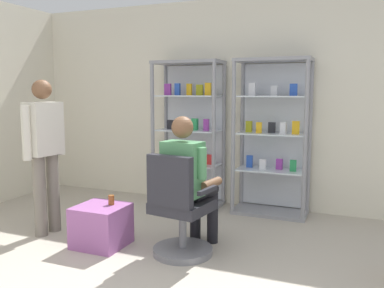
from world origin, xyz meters
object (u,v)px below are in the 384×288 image
display_cabinet_right (273,136)px  office_chair (179,214)px  seated_shopkeeper (189,177)px  standing_customer (44,147)px  storage_crate (101,226)px  tea_glass (111,200)px  display_cabinet_left (190,132)px

display_cabinet_right → office_chair: (-0.50, -1.69, -0.57)m
office_chair → seated_shopkeeper: seated_shopkeeper is taller
standing_customer → storage_crate: bearing=-6.2°
tea_glass → display_cabinet_left: bearing=85.3°
display_cabinet_right → standing_customer: size_ratio=1.17×
display_cabinet_right → seated_shopkeeper: bearing=-107.1°
storage_crate → standing_customer: bearing=173.8°
display_cabinet_right → storage_crate: bearing=-126.8°
display_cabinet_left → tea_glass: bearing=-94.7°
tea_glass → standing_customer: bearing=179.5°
storage_crate → seated_shopkeeper: bearing=14.9°
office_chair → tea_glass: bearing=179.1°
seated_shopkeeper → tea_glass: seated_shopkeeper is taller
display_cabinet_left → display_cabinet_right: size_ratio=1.00×
display_cabinet_left → tea_glass: (-0.14, -1.68, -0.52)m
tea_glass → display_cabinet_right: bearing=53.7°
display_cabinet_right → standing_customer: (-2.05, -1.67, -0.03)m
tea_glass → standing_customer: 0.95m
standing_customer → tea_glass: bearing=-0.5°
office_chair → standing_customer: (-1.56, 0.02, 0.54)m
display_cabinet_right → tea_glass: 2.15m
storage_crate → standing_customer: size_ratio=0.29×
display_cabinet_right → storage_crate: 2.32m
display_cabinet_right → seated_shopkeeper: 1.62m
display_cabinet_right → tea_glass: (-1.24, -1.68, -0.51)m
office_chair → seated_shopkeeper: size_ratio=0.74×
display_cabinet_left → seated_shopkeeper: 1.67m
seated_shopkeeper → tea_glass: bearing=-168.9°
tea_glass → seated_shopkeeper: bearing=11.1°
seated_shopkeeper → office_chair: bearing=-98.5°
storage_crate → display_cabinet_left: bearing=83.1°
display_cabinet_left → display_cabinet_right: same height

